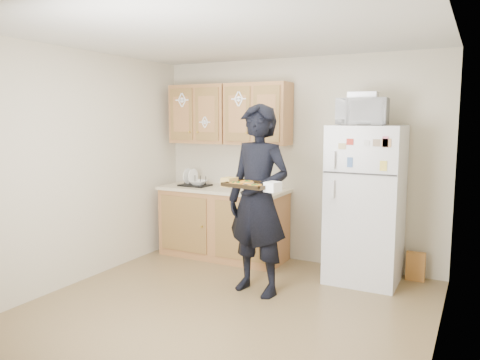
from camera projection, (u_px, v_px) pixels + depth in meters
name	position (u px, v px, depth m)	size (l,w,h in m)	color
floor	(225.00, 310.00, 4.35)	(3.60, 3.60, 0.00)	brown
ceiling	(224.00, 33.00, 4.02)	(3.60, 3.60, 0.00)	silver
wall_back	(296.00, 161.00, 5.77)	(3.60, 0.04, 2.50)	beige
wall_front	(66.00, 213.00, 2.60)	(3.60, 0.04, 2.50)	beige
wall_left	(78.00, 168.00, 5.01)	(0.04, 3.60, 2.50)	beige
wall_right	(442.00, 192.00, 3.36)	(0.04, 3.60, 2.50)	beige
refrigerator	(365.00, 204.00, 5.06)	(0.75, 0.70, 1.70)	silver
base_cabinet	(223.00, 224.00, 5.98)	(1.60, 0.60, 0.86)	olive
countertop	(223.00, 189.00, 5.92)	(1.64, 0.64, 0.04)	beige
upper_cab_left	(201.00, 114.00, 6.10)	(0.80, 0.33, 0.75)	olive
upper_cab_right	(258.00, 114.00, 5.73)	(0.80, 0.33, 0.75)	olive
cereal_box	(416.00, 266.00, 5.13)	(0.20, 0.07, 0.32)	gold
person	(258.00, 200.00, 4.69)	(0.70, 0.46, 1.92)	black
baking_tray	(250.00, 185.00, 4.37)	(0.45, 0.33, 0.04)	black
pizza_front_left	(237.00, 184.00, 4.38)	(0.15, 0.15, 0.02)	orange
pizza_front_right	(255.00, 185.00, 4.25)	(0.15, 0.15, 0.02)	orange
pizza_back_left	(246.00, 182.00, 4.50)	(0.15, 0.15, 0.02)	orange
microwave	(362.00, 112.00, 4.91)	(0.51, 0.35, 0.28)	silver
foil_pan	(363.00, 95.00, 4.92)	(0.30, 0.21, 0.06)	#BBBBC3
dish_rack	(195.00, 180.00, 6.07)	(0.37, 0.28, 0.15)	black
bowl	(199.00, 183.00, 6.05)	(0.23, 0.23, 0.06)	white
soap_bottle	(260.00, 184.00, 5.53)	(0.09, 0.09, 0.20)	silver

